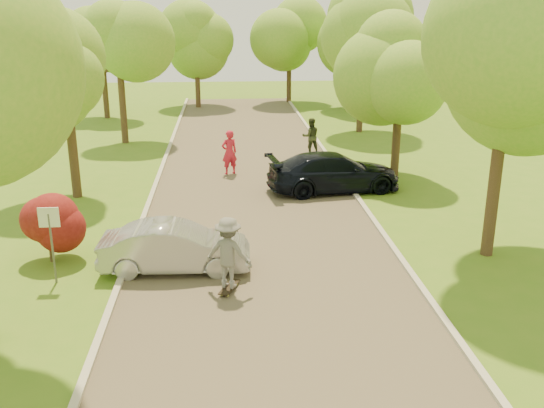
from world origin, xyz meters
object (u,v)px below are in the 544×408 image
object	(u,v)px
silver_sedan	(175,247)
dark_sedan	(334,172)
longboard	(229,287)
skateboarder	(228,253)
person_olive	(311,136)
street_sign	(50,229)
person_striped	(229,152)

from	to	relation	value
silver_sedan	dark_sedan	distance (m)	9.45
longboard	skateboarder	world-z (taller)	skateboarder
skateboarder	person_olive	world-z (taller)	skateboarder
street_sign	longboard	distance (m)	5.03
dark_sedan	skateboarder	size ratio (longest dim) A/B	2.80
dark_sedan	longboard	distance (m)	9.92
street_sign	skateboarder	bearing A→B (deg)	-10.56
skateboarder	person_striped	distance (m)	11.78
longboard	skateboarder	distance (m)	0.99
person_olive	dark_sedan	bearing A→B (deg)	83.19
street_sign	silver_sedan	world-z (taller)	street_sign
person_striped	longboard	bearing A→B (deg)	67.07
street_sign	dark_sedan	distance (m)	12.14
silver_sedan	person_striped	xyz separation A→B (m)	(1.67, 10.31, 0.30)
person_striped	person_olive	world-z (taller)	person_striped
longboard	skateboarder	xyz separation A→B (m)	(0.00, 0.00, 0.99)
street_sign	person_olive	bearing A→B (deg)	57.94
silver_sedan	street_sign	bearing A→B (deg)	102.10
silver_sedan	person_olive	xyz separation A→B (m)	(5.83, 13.87, 0.23)
dark_sedan	person_striped	distance (m)	5.12
street_sign	person_striped	world-z (taller)	street_sign
person_striped	street_sign	bearing A→B (deg)	43.68
street_sign	skateboarder	distance (m)	4.84
street_sign	longboard	world-z (taller)	street_sign
dark_sedan	person_olive	size ratio (longest dim) A/B	2.94
longboard	person_striped	world-z (taller)	person_striped
dark_sedan	skateboarder	xyz separation A→B (m)	(-4.37, -8.88, 0.31)
dark_sedan	skateboarder	world-z (taller)	skateboarder
street_sign	skateboarder	size ratio (longest dim) A/B	1.12
person_olive	street_sign	bearing A→B (deg)	50.76
skateboarder	longboard	bearing A→B (deg)	21.02
silver_sedan	skateboarder	xyz separation A→B (m)	(1.51, -1.47, 0.40)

